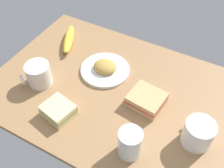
% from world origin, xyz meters
% --- Properties ---
extents(tabletop, '(0.90, 0.64, 0.02)m').
position_xyz_m(tabletop, '(0.00, 0.00, 0.01)').
color(tabletop, '#936D47').
rests_on(tabletop, ground).
extents(plate_of_food, '(0.19, 0.19, 0.04)m').
position_xyz_m(plate_of_food, '(0.07, -0.07, 0.03)').
color(plate_of_food, white).
rests_on(plate_of_food, tabletop).
extents(coffee_mug_black, '(0.10, 0.11, 0.09)m').
position_xyz_m(coffee_mug_black, '(0.26, 0.10, 0.06)').
color(coffee_mug_black, silver).
rests_on(coffee_mug_black, tabletop).
extents(coffee_mug_milky, '(0.09, 0.12, 0.09)m').
position_xyz_m(coffee_mug_milky, '(-0.34, 0.06, 0.07)').
color(coffee_mug_milky, white).
rests_on(coffee_mug_milky, tabletop).
extents(sandwich_main, '(0.11, 0.11, 0.04)m').
position_xyz_m(sandwich_main, '(0.10, 0.19, 0.04)').
color(sandwich_main, beige).
rests_on(sandwich_main, tabletop).
extents(sandwich_side, '(0.13, 0.12, 0.04)m').
position_xyz_m(sandwich_side, '(-0.14, 0.00, 0.04)').
color(sandwich_side, tan).
rests_on(sandwich_side, tabletop).
extents(glass_of_milk, '(0.07, 0.07, 0.10)m').
position_xyz_m(glass_of_milk, '(-0.17, 0.20, 0.06)').
color(glass_of_milk, silver).
rests_on(glass_of_milk, tabletop).
extents(banana, '(0.12, 0.19, 0.04)m').
position_xyz_m(banana, '(0.30, -0.15, 0.04)').
color(banana, yellow).
rests_on(banana, tabletop).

